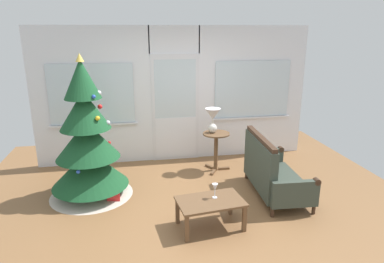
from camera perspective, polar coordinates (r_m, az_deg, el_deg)
name	(u,v)px	position (r m, az deg, el deg)	size (l,w,h in m)	color
ground_plane	(195,209)	(5.03, 0.58, -12.81)	(6.76, 6.76, 0.00)	brown
back_wall_with_door	(175,95)	(6.55, -2.85, 6.11)	(5.20, 0.14, 2.55)	white
christmas_tree	(88,146)	(5.35, -17.00, -2.33)	(1.26, 1.26, 2.16)	#4C331E
settee_sofa	(271,172)	(5.41, 13.05, -6.63)	(0.79, 1.44, 0.96)	#3D281C
side_table	(216,144)	(6.15, 4.03, -2.10)	(0.50, 0.48, 0.71)	brown
table_lamp	(213,117)	(6.03, 3.48, 2.41)	(0.28, 0.28, 0.44)	silver
coffee_table	(210,204)	(4.48, 3.08, -12.01)	(0.90, 0.62, 0.38)	brown
wine_glass	(215,188)	(4.46, 3.84, -9.32)	(0.08, 0.08, 0.20)	silver
gift_box	(114,195)	(5.36, -12.94, -10.20)	(0.19, 0.17, 0.19)	red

